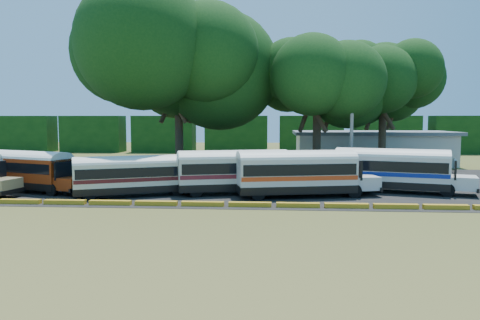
# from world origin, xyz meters

# --- Properties ---
(ground) EXTENTS (160.00, 160.00, 0.00)m
(ground) POSITION_xyz_m (0.00, 0.00, 0.00)
(ground) COLOR #3D4918
(ground) RESTS_ON ground
(asphalt_strip) EXTENTS (64.00, 24.00, 0.02)m
(asphalt_strip) POSITION_xyz_m (1.00, 12.00, 0.01)
(asphalt_strip) COLOR black
(asphalt_strip) RESTS_ON ground
(curb) EXTENTS (53.70, 0.45, 0.30)m
(curb) POSITION_xyz_m (-0.00, 1.00, 0.15)
(curb) COLOR gold
(curb) RESTS_ON ground
(terminal_building) EXTENTS (19.00, 9.00, 4.00)m
(terminal_building) POSITION_xyz_m (18.00, 30.00, 2.03)
(terminal_building) COLOR beige
(terminal_building) RESTS_ON ground
(treeline_backdrop) EXTENTS (130.00, 4.00, 6.00)m
(treeline_backdrop) POSITION_xyz_m (0.00, 48.00, 3.00)
(treeline_backdrop) COLOR black
(treeline_backdrop) RESTS_ON ground
(bus_red) EXTENTS (9.66, 5.47, 3.11)m
(bus_red) POSITION_xyz_m (-12.72, 6.12, 1.78)
(bus_red) COLOR black
(bus_red) RESTS_ON ground
(bus_cream_west) EXTENTS (9.02, 5.54, 2.92)m
(bus_cream_west) POSITION_xyz_m (-4.29, 4.38, 1.65)
(bus_cream_west) COLOR black
(bus_cream_west) RESTS_ON ground
(bus_cream_east) EXTENTS (10.17, 5.00, 3.25)m
(bus_cream_east) POSITION_xyz_m (3.21, 6.05, 1.84)
(bus_cream_east) COLOR black
(bus_cream_east) RESTS_ON ground
(bus_white_red) EXTENTS (10.43, 4.62, 3.33)m
(bus_white_red) POSITION_xyz_m (7.76, 4.97, 1.88)
(bus_white_red) COLOR black
(bus_white_red) RESTS_ON ground
(bus_white_blue) EXTENTS (10.32, 5.25, 3.30)m
(bus_white_blue) POSITION_xyz_m (15.06, 7.73, 1.87)
(bus_white_blue) COLOR black
(bus_white_blue) RESTS_ON ground
(tree_west) EXTENTS (15.36, 15.36, 17.08)m
(tree_west) POSITION_xyz_m (-3.34, 17.64, 11.43)
(tree_west) COLOR #322619
(tree_west) RESTS_ON ground
(tree_center) EXTENTS (10.18, 10.18, 13.31)m
(tree_center) POSITION_xyz_m (10.23, 18.43, 9.53)
(tree_center) COLOR #322619
(tree_center) RESTS_ON ground
(tree_east) EXTENTS (9.94, 9.94, 13.49)m
(tree_east) POSITION_xyz_m (17.52, 22.62, 9.80)
(tree_east) COLOR #322619
(tree_east) RESTS_ON ground
(utility_pole) EXTENTS (1.60, 0.30, 8.60)m
(utility_pole) POSITION_xyz_m (12.83, 13.78, 4.41)
(utility_pole) COLOR gray
(utility_pole) RESTS_ON ground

